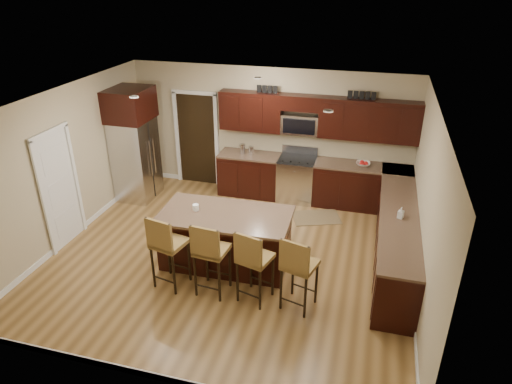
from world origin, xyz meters
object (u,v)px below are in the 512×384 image
(range, at_px, (297,179))
(stool_mid, at_px, (210,251))
(refrigerator, at_px, (134,143))
(stool_right, at_px, (253,259))
(stool_extra, at_px, (298,266))
(island, at_px, (226,240))
(stool_left, at_px, (166,244))

(range, bearing_deg, stool_mid, -100.52)
(refrigerator, bearing_deg, stool_right, -39.50)
(stool_extra, bearing_deg, range, 115.99)
(refrigerator, height_order, stool_extra, refrigerator)
(island, xyz_separation_m, stool_right, (0.70, -0.85, 0.31))
(stool_right, bearing_deg, stool_extra, 15.30)
(range, bearing_deg, refrigerator, -167.17)
(stool_right, bearing_deg, range, 105.40)
(refrigerator, bearing_deg, range, 12.83)
(range, relative_size, stool_mid, 0.91)
(stool_left, relative_size, stool_extra, 1.04)
(stool_extra, bearing_deg, island, 163.13)
(stool_extra, bearing_deg, stool_left, -164.60)
(range, xyz_separation_m, island, (-0.69, -2.63, -0.04))
(island, relative_size, stool_left, 1.75)
(stool_left, distance_m, stool_mid, 0.69)
(stool_left, bearing_deg, stool_mid, 12.22)
(island, height_order, stool_extra, stool_extra)
(refrigerator, xyz_separation_m, stool_extra, (3.96, -2.72, -0.47))
(range, relative_size, island, 0.52)
(range, bearing_deg, stool_right, -89.90)
(range, bearing_deg, stool_extra, -79.31)
(island, xyz_separation_m, stool_mid, (0.05, -0.85, 0.33))
(island, distance_m, stool_left, 1.12)
(island, relative_size, stool_extra, 1.81)
(island, distance_m, stool_extra, 1.62)
(island, xyz_separation_m, refrigerator, (-2.61, 1.88, 0.78))
(stool_mid, height_order, stool_extra, stool_mid)
(range, distance_m, stool_right, 3.49)
(refrigerator, bearing_deg, stool_left, -54.25)
(island, xyz_separation_m, stool_left, (-0.64, -0.85, 0.34))
(stool_left, xyz_separation_m, stool_right, (1.34, 0.00, -0.03))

